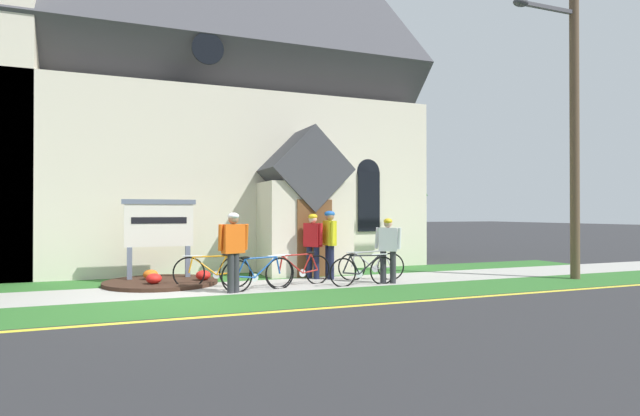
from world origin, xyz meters
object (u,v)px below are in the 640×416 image
at_px(church_sign, 159,227).
at_px(bicycle_white, 299,270).
at_px(bicycle_silver, 259,274).
at_px(utility_pole, 572,81).
at_px(bicycle_black, 363,270).
at_px(cyclist_in_green_jersey, 313,241).
at_px(bicycle_blue, 372,266).
at_px(cyclist_in_yellow_jersey, 388,246).
at_px(cyclist_in_blue_jersey, 233,245).
at_px(cyclist_in_red_jersey, 330,238).
at_px(roadside_conifer, 376,144).
at_px(bicycle_green, 212,271).

bearing_deg(church_sign, bicycle_white, -32.04).
bearing_deg(bicycle_silver, utility_pole, -7.48).
distance_m(bicycle_black, cyclist_in_green_jersey, 1.85).
bearing_deg(bicycle_blue, cyclist_in_yellow_jersey, -84.68).
relative_size(church_sign, bicycle_silver, 1.18).
bearing_deg(cyclist_in_blue_jersey, bicycle_white, 18.73).
xyz_separation_m(bicycle_silver, cyclist_in_blue_jersey, (-0.60, -0.13, 0.65)).
bearing_deg(cyclist_in_yellow_jersey, cyclist_in_blue_jersey, -178.62).
height_order(cyclist_in_yellow_jersey, cyclist_in_green_jersey, cyclist_in_green_jersey).
relative_size(cyclist_in_blue_jersey, cyclist_in_red_jersey, 0.97).
height_order(bicycle_white, cyclist_in_yellow_jersey, cyclist_in_yellow_jersey).
xyz_separation_m(church_sign, cyclist_in_yellow_jersey, (5.20, -2.40, -0.44)).
height_order(bicycle_white, roadside_conifer, roadside_conifer).
height_order(bicycle_black, cyclist_in_yellow_jersey, cyclist_in_yellow_jersey).
height_order(bicycle_blue, bicycle_white, bicycle_blue).
distance_m(bicycle_white, bicycle_black, 1.53).
xyz_separation_m(cyclist_in_blue_jersey, cyclist_in_green_jersey, (2.47, 1.60, -0.02)).
relative_size(bicycle_silver, cyclist_in_green_jersey, 1.03).
bearing_deg(bicycle_white, cyclist_in_blue_jersey, -161.27).
bearing_deg(utility_pole, cyclist_in_green_jersey, 158.12).
height_order(cyclist_in_green_jersey, utility_pole, utility_pole).
bearing_deg(cyclist_in_blue_jersey, bicycle_silver, 12.62).
relative_size(bicycle_silver, cyclist_in_red_jersey, 0.98).
xyz_separation_m(bicycle_silver, bicycle_black, (2.53, -0.13, -0.01)).
bearing_deg(bicycle_white, bicycle_black, -22.38).
bearing_deg(cyclist_in_green_jersey, church_sign, 166.82).
relative_size(bicycle_blue, cyclist_in_green_jersey, 0.99).
distance_m(bicycle_silver, cyclist_in_yellow_jersey, 3.32).
relative_size(bicycle_silver, roadside_conifer, 0.27).
distance_m(bicycle_white, bicycle_green, 2.03).
height_order(bicycle_black, cyclist_in_green_jersey, cyclist_in_green_jersey).
relative_size(bicycle_silver, bicycle_black, 0.99).
height_order(bicycle_white, bicycle_green, bicycle_white).
bearing_deg(church_sign, cyclist_in_blue_jersey, -61.88).
distance_m(church_sign, bicycle_silver, 3.21).
distance_m(church_sign, cyclist_in_green_jersey, 3.92).
relative_size(cyclist_in_yellow_jersey, cyclist_in_red_jersey, 0.90).
relative_size(church_sign, cyclist_in_green_jersey, 1.21).
bearing_deg(cyclist_in_green_jersey, bicycle_silver, -141.82).
xyz_separation_m(bicycle_blue, cyclist_in_blue_jersey, (-3.80, -0.83, 0.66)).
relative_size(cyclist_in_yellow_jersey, cyclist_in_blue_jersey, 0.92).
bearing_deg(bicycle_black, bicycle_blue, 50.97).
xyz_separation_m(cyclist_in_yellow_jersey, roadside_conifer, (3.49, 7.19, 3.55)).
bearing_deg(cyclist_in_blue_jersey, cyclist_in_yellow_jersey, 1.38).
distance_m(bicycle_blue, cyclist_in_yellow_jersey, 0.92).
relative_size(bicycle_blue, bicycle_green, 0.98).
height_order(bicycle_green, cyclist_in_green_jersey, cyclist_in_green_jersey).
height_order(church_sign, bicycle_blue, church_sign).
height_order(church_sign, cyclist_in_red_jersey, church_sign).
relative_size(bicycle_blue, cyclist_in_blue_jersey, 0.97).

